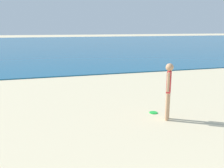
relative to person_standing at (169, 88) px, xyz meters
The scene contains 3 objects.
water 37.60m from the person_standing, 92.70° to the left, with size 160.00×60.00×0.06m, color #14567F.
person_standing is the anchor object (origin of this frame).
frisbee 1.16m from the person_standing, 102.21° to the left, with size 0.26×0.26×0.03m, color green.
Camera 1 is at (-1.82, 0.81, 2.71)m, focal length 39.34 mm.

